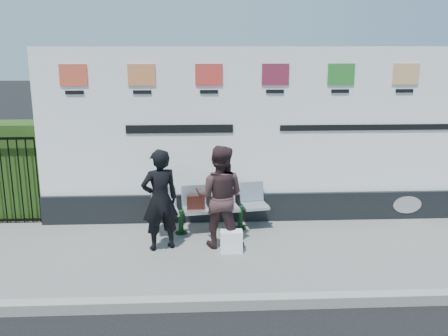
# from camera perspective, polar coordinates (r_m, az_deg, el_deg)

# --- Properties ---
(pavement) EXTENTS (14.00, 3.00, 0.12)m
(pavement) POSITION_cam_1_polar(r_m,az_deg,el_deg) (7.74, 3.11, -9.65)
(pavement) COLOR slate
(pavement) RESTS_ON ground
(kerb) EXTENTS (14.00, 0.18, 0.14)m
(kerb) POSITION_cam_1_polar(r_m,az_deg,el_deg) (6.40, 4.54, -14.98)
(kerb) COLOR gray
(kerb) RESTS_ON ground
(billboard) EXTENTS (8.00, 0.30, 3.00)m
(billboard) POSITION_cam_1_polar(r_m,az_deg,el_deg) (8.66, 5.61, 2.36)
(billboard) COLOR black
(billboard) RESTS_ON pavement
(bench) EXTENTS (1.98, 0.82, 0.41)m
(bench) POSITION_cam_1_polar(r_m,az_deg,el_deg) (8.34, -1.49, -5.87)
(bench) COLOR #AFB5B9
(bench) RESTS_ON pavement
(woman_left) EXTENTS (0.66, 0.55, 1.55)m
(woman_left) POSITION_cam_1_polar(r_m,az_deg,el_deg) (7.52, -7.33, -3.64)
(woman_left) COLOR black
(woman_left) RESTS_ON pavement
(woman_right) EXTENTS (0.89, 0.76, 1.58)m
(woman_right) POSITION_cam_1_polar(r_m,az_deg,el_deg) (7.57, -0.50, -3.28)
(woman_right) COLOR #392526
(woman_right) RESTS_ON pavement
(handbag_brown) EXTENTS (0.30, 0.13, 0.23)m
(handbag_brown) POSITION_cam_1_polar(r_m,az_deg,el_deg) (8.19, -3.24, -3.88)
(handbag_brown) COLOR black
(handbag_brown) RESTS_ON bench
(carrier_bag_white) EXTENTS (0.33, 0.20, 0.33)m
(carrier_bag_white) POSITION_cam_1_polar(r_m,az_deg,el_deg) (7.56, 0.84, -8.38)
(carrier_bag_white) COLOR white
(carrier_bag_white) RESTS_ON pavement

